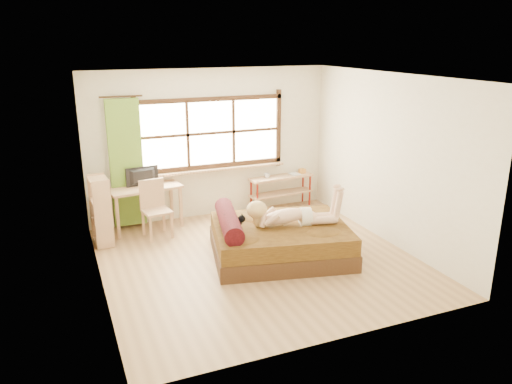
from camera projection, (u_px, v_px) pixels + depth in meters
name	position (u px, v px, depth m)	size (l,w,h in m)	color
floor	(258.00, 260.00, 7.51)	(4.50, 4.50, 0.00)	#9E754C
ceiling	(258.00, 77.00, 6.71)	(4.50, 4.50, 0.00)	white
wall_back	(211.00, 144.00, 9.10)	(4.50, 4.50, 0.00)	silver
wall_front	(342.00, 226.00, 5.12)	(4.50, 4.50, 0.00)	silver
wall_left	(94.00, 191.00, 6.29)	(4.50, 4.50, 0.00)	silver
wall_right	(389.00, 159.00, 7.93)	(4.50, 4.50, 0.00)	silver
window	(211.00, 135.00, 9.03)	(2.80, 0.16, 1.46)	#FFEDBF
curtain	(126.00, 164.00, 8.49)	(0.55, 0.10, 2.20)	#578023
bed	(277.00, 239.00, 7.57)	(2.31, 2.00, 0.76)	black
woman	(291.00, 206.00, 7.43)	(1.41, 0.40, 0.60)	#DDAC8E
kitten	(233.00, 222.00, 7.30)	(0.30, 0.12, 0.24)	black
desk	(145.00, 192.00, 8.56)	(1.29, 0.74, 0.76)	#A6805A
monitor	(143.00, 177.00, 8.53)	(0.57, 0.07, 0.33)	black
chair	(155.00, 205.00, 8.31)	(0.49, 0.49, 0.95)	#A6805A
pipe_shelf	(282.00, 184.00, 9.70)	(1.31, 0.44, 0.73)	#A6805A
cup	(267.00, 175.00, 9.52)	(0.11, 0.11, 0.09)	gray
book	(290.00, 175.00, 9.71)	(0.17, 0.24, 0.02)	gray
bookshelf	(101.00, 211.00, 7.94)	(0.31, 0.50, 1.11)	#A6805A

